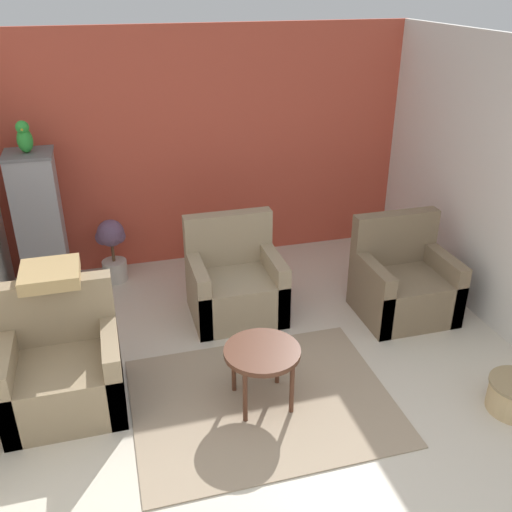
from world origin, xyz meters
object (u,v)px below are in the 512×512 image
armchair_left (63,372)px  armchair_middle (235,285)px  potted_plant (112,246)px  birdcage (41,228)px  coffee_table (262,356)px  armchair_right (403,285)px  parrot (24,138)px

armchair_left → armchair_middle: (1.53, 0.92, 0.00)m
armchair_left → potted_plant: 1.97m
armchair_middle → birdcage: 1.98m
armchair_left → coffee_table: bearing=-14.6°
armchair_right → armchair_middle: 1.59m
armchair_right → birdcage: birdcage is taller
coffee_table → birdcage: bearing=126.5°
parrot → armchair_left: bearing=-83.9°
parrot → armchair_middle: bearing=-27.4°
armchair_right → parrot: size_ratio=3.09×
coffee_table → potted_plant: size_ratio=0.83×
armchair_left → parrot: (-0.19, 1.82, 1.31)m
armchair_right → armchair_middle: (-1.53, 0.41, 0.00)m
armchair_left → birdcage: (-0.19, 1.81, 0.41)m
armchair_left → parrot: parrot is taller
birdcage → armchair_middle: bearing=-27.3°
armchair_left → armchair_right: bearing=9.5°
parrot → potted_plant: 1.38m
armchair_right → armchair_middle: bearing=164.9°
coffee_table → armchair_right: size_ratio=0.61×
armchair_right → parrot: bearing=158.1°
birdcage → parrot: bearing=90.0°
potted_plant → armchair_left: bearing=-103.3°
coffee_table → armchair_right: (1.64, 0.88, -0.13)m
armchair_middle → coffee_table: bearing=-94.7°
armchair_right → birdcage: size_ratio=0.64×
armchair_left → birdcage: bearing=96.1°
parrot → armchair_right: bearing=-21.9°
coffee_table → potted_plant: bearing=113.0°
coffee_table → armchair_right: 1.86m
coffee_table → parrot: parrot is taller
birdcage → parrot: 0.89m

